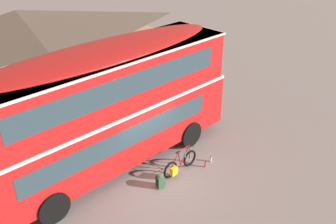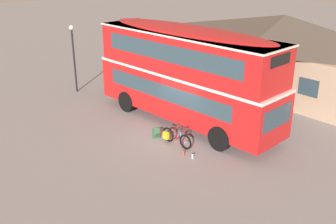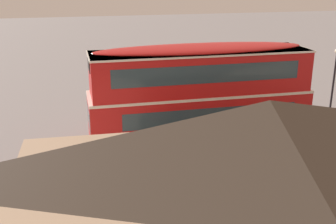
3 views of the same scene
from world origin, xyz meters
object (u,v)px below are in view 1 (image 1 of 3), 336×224
at_px(backpack_on_ground, 160,181).
at_px(water_bottle_red_squeeze, 205,164).
at_px(double_decker_bus, 108,104).
at_px(water_bottle_clear_plastic, 211,159).
at_px(touring_bicycle, 180,164).

distance_m(backpack_on_ground, water_bottle_red_squeeze, 2.11).
distance_m(double_decker_bus, water_bottle_clear_plastic, 4.63).
bearing_deg(water_bottle_clear_plastic, backpack_on_ground, 173.94).
bearing_deg(water_bottle_red_squeeze, backpack_on_ground, 170.28).
xyz_separation_m(touring_bicycle, backpack_on_ground, (-1.12, -0.12, -0.10)).
bearing_deg(water_bottle_red_squeeze, water_bottle_clear_plastic, 11.61).
bearing_deg(backpack_on_ground, double_decker_bus, 99.43).
distance_m(backpack_on_ground, water_bottle_clear_plastic, 2.53).
relative_size(double_decker_bus, water_bottle_red_squeeze, 38.78).
height_order(touring_bicycle, water_bottle_clear_plastic, touring_bicycle).
height_order(double_decker_bus, water_bottle_red_squeeze, double_decker_bus).
height_order(water_bottle_clear_plastic, water_bottle_red_squeeze, water_bottle_red_squeeze).
bearing_deg(double_decker_bus, backpack_on_ground, -80.57).
xyz_separation_m(double_decker_bus, water_bottle_red_squeeze, (2.46, -2.68, -2.52)).
distance_m(water_bottle_clear_plastic, water_bottle_red_squeeze, 0.44).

